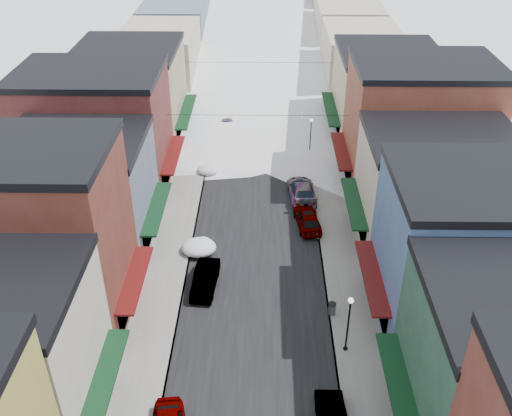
{
  "coord_description": "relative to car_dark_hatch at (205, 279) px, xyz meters",
  "views": [
    {
      "loc": [
        0.6,
        -7.74,
        26.45
      ],
      "look_at": [
        0.0,
        29.57,
        2.91
      ],
      "focal_mm": 40.0,
      "sensor_mm": 36.0,
      "label": 1
    }
  ],
  "objects": [
    {
      "name": "road",
      "position": [
        3.5,
        36.45,
        -0.72
      ],
      "size": [
        10.0,
        160.0,
        0.01
      ],
      "primitive_type": "cube",
      "color": "black",
      "rests_on": "ground"
    },
    {
      "name": "sidewalk_left",
      "position": [
        -3.1,
        36.45,
        -0.65
      ],
      "size": [
        3.2,
        160.0,
        0.15
      ],
      "primitive_type": "cube",
      "color": "gray",
      "rests_on": "ground"
    },
    {
      "name": "sidewalk_right",
      "position": [
        10.1,
        36.45,
        -0.65
      ],
      "size": [
        3.2,
        160.0,
        0.15
      ],
      "primitive_type": "cube",
      "color": "gray",
      "rests_on": "ground"
    },
    {
      "name": "curb_left",
      "position": [
        -1.55,
        36.45,
        -0.65
      ],
      "size": [
        0.1,
        160.0,
        0.15
      ],
      "primitive_type": "cube",
      "color": "slate",
      "rests_on": "ground"
    },
    {
      "name": "curb_right",
      "position": [
        8.55,
        36.45,
        -0.65
      ],
      "size": [
        0.1,
        160.0,
        0.15
      ],
      "primitive_type": "cube",
      "color": "slate",
      "rests_on": "ground"
    },
    {
      "name": "bldg_l_brick_near",
      "position": [
        -10.19,
        -3.05,
        5.54
      ],
      "size": [
        12.3,
        8.2,
        12.5
      ],
      "color": "maroon",
      "rests_on": "ground"
    },
    {
      "name": "bldg_l_grayblue",
      "position": [
        -9.69,
        5.45,
        3.79
      ],
      "size": [
        11.3,
        9.2,
        9.0
      ],
      "color": "slate",
      "rests_on": "ground"
    },
    {
      "name": "bldg_l_brick_far",
      "position": [
        -10.69,
        14.45,
        4.78
      ],
      "size": [
        13.3,
        9.2,
        11.0
      ],
      "color": "maroon",
      "rests_on": "ground"
    },
    {
      "name": "bldg_l_tan",
      "position": [
        -9.69,
        24.45,
        4.28
      ],
      "size": [
        11.3,
        11.2,
        10.0
      ],
      "color": "tan",
      "rests_on": "ground"
    },
    {
      "name": "bldg_r_blue",
      "position": [
        16.69,
        -2.55,
        4.54
      ],
      "size": [
        11.3,
        9.2,
        10.5
      ],
      "color": "#3D598A",
      "rests_on": "ground"
    },
    {
      "name": "bldg_r_cream",
      "position": [
        17.19,
        6.45,
        3.79
      ],
      "size": [
        12.3,
        9.2,
        9.0
      ],
      "color": "#C1B49B",
      "rests_on": "ground"
    },
    {
      "name": "bldg_r_brick_far",
      "position": [
        17.69,
        15.45,
        5.03
      ],
      "size": [
        13.3,
        9.2,
        11.5
      ],
      "color": "brown",
      "rests_on": "ground"
    },
    {
      "name": "bldg_r_tan",
      "position": [
        16.69,
        25.45,
        4.03
      ],
      "size": [
        11.3,
        11.2,
        9.5
      ],
      "color": "tan",
      "rests_on": "ground"
    },
    {
      "name": "distant_blocks",
      "position": [
        3.5,
        59.45,
        3.28
      ],
      "size": [
        34.0,
        55.0,
        8.0
      ],
      "color": "gray",
      "rests_on": "ground"
    },
    {
      "name": "overhead_cables",
      "position": [
        3.5,
        23.95,
        5.48
      ],
      "size": [
        16.4,
        15.04,
        0.04
      ],
      "color": "black",
      "rests_on": "ground"
    },
    {
      "name": "car_dark_hatch",
      "position": [
        0.0,
        0.0,
        0.0
      ],
      "size": [
        1.86,
        4.49,
        1.44
      ],
      "primitive_type": "imported",
      "rotation": [
        0.0,
        0.0,
        -0.08
      ],
      "color": "black",
      "rests_on": "ground"
    },
    {
      "name": "car_silver_wagon",
      "position": [
        0.0,
        26.12,
        0.05
      ],
      "size": [
        2.76,
        5.56,
        1.55
      ],
      "primitive_type": "imported",
      "rotation": [
        0.0,
        0.0,
        0.11
      ],
      "color": "#9B9EA3",
      "rests_on": "ground"
    },
    {
      "name": "car_gray_suv",
      "position": [
        7.71,
        7.88,
        0.04
      ],
      "size": [
        2.39,
        4.66,
        1.52
      ],
      "primitive_type": "imported",
      "rotation": [
        0.0,
        0.0,
        3.28
      ],
      "color": "#94989C",
      "rests_on": "ground"
    },
    {
      "name": "car_black_sedan",
      "position": [
        7.47,
        12.39,
        0.08
      ],
      "size": [
        2.66,
        5.65,
        1.59
      ],
      "primitive_type": "imported",
      "rotation": [
        0.0,
        0.0,
        3.22
      ],
      "color": "black",
      "rests_on": "ground"
    },
    {
      "name": "car_lane_silver",
      "position": [
        1.93,
        38.4,
        -0.04
      ],
      "size": [
        1.61,
        3.99,
        1.36
      ],
      "primitive_type": "imported",
      "rotation": [
        0.0,
        0.0,
        0.0
      ],
      "color": "gray",
      "rests_on": "ground"
    },
    {
      "name": "car_lane_white",
      "position": [
        4.45,
        52.15,
        0.05
      ],
      "size": [
        3.23,
        5.83,
        1.54
      ],
      "primitive_type": "imported",
      "rotation": [
        0.0,
        0.0,
        3.27
      ],
      "color": "white",
      "rests_on": "ground"
    },
    {
      "name": "trash_can",
      "position": [
        8.7,
        -2.76,
        -0.12
      ],
      "size": [
        0.52,
        0.52,
        0.88
      ],
      "color": "#575A5C",
      "rests_on": "sidewalk_right"
    },
    {
      "name": "streetlamp_near",
      "position": [
        9.24,
        -5.94,
        2.04
      ],
      "size": [
        0.34,
        0.34,
        4.14
      ],
      "color": "black",
      "rests_on": "sidewalk_right"
    },
    {
      "name": "streetlamp_far",
      "position": [
        8.7,
        20.58,
        1.94
      ],
      "size": [
        0.33,
        0.33,
        3.99
      ],
      "color": "black",
      "rests_on": "sidewalk_right"
    },
    {
      "name": "snow_pile_mid",
      "position": [
        -0.84,
        4.11,
        -0.18
      ],
      "size": [
        2.67,
        2.84,
        1.13
      ],
      "color": "white",
      "rests_on": "ground"
    },
    {
      "name": "snow_pile_far",
      "position": [
        -1.25,
        16.85,
        -0.3
      ],
      "size": [
        2.07,
        2.47,
        0.88
      ],
      "color": "white",
      "rests_on": "ground"
    }
  ]
}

